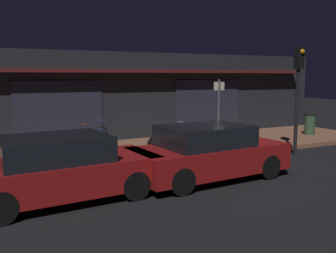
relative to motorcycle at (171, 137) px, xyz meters
name	(u,v)px	position (x,y,z in m)	size (l,w,h in m)	color
ground_plane	(207,169)	(0.13, -2.04, -0.65)	(60.00, 60.00, 0.00)	black
sidewalk_slab	(162,148)	(0.13, 0.96, -0.57)	(18.00, 4.00, 0.15)	brown
storefront_building	(128,96)	(0.13, 4.34, 1.16)	(18.00, 3.30, 3.60)	black
motorcycle	(171,137)	(0.00, 0.00, 0.00)	(1.70, 0.55, 0.97)	black
bicycle_parked	(90,136)	(-2.14, 2.24, -0.14)	(1.53, 0.72, 0.91)	black
sign_post	(219,108)	(2.15, 0.38, 0.86)	(0.44, 0.09, 2.40)	#47474C
trash_bin	(310,124)	(7.02, 0.57, -0.03)	(0.48, 0.48, 0.93)	#2D4C33
traffic_light_pole	(298,82)	(3.85, -1.73, 1.83)	(0.24, 0.33, 3.60)	black
parked_car_near	(60,169)	(-4.17, -2.96, 0.06)	(4.22, 2.05, 1.42)	black
parked_car_far	(208,153)	(-0.43, -2.94, 0.06)	(4.21, 2.04, 1.42)	black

